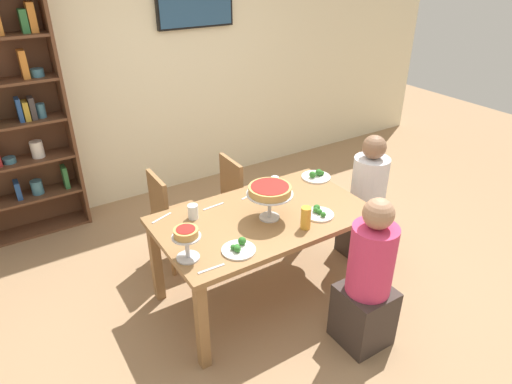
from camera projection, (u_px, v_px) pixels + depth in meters
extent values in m
plane|color=#9E7A56|center=(263.00, 292.00, 3.69)|extent=(12.00, 12.00, 0.00)
cube|color=beige|center=(147.00, 67.00, 4.66)|extent=(8.00, 0.12, 2.80)
cube|color=olive|center=(263.00, 218.00, 3.35)|extent=(1.57, 0.91, 0.04)
cube|color=olive|center=(202.00, 326.00, 2.89)|extent=(0.07, 0.07, 0.70)
cube|color=olive|center=(367.00, 254.00, 3.57)|extent=(0.07, 0.07, 0.70)
cube|color=olive|center=(156.00, 262.00, 3.48)|extent=(0.07, 0.07, 0.70)
cube|color=olive|center=(305.00, 210.00, 4.16)|extent=(0.07, 0.07, 0.70)
cube|color=brown|center=(66.00, 116.00, 4.21)|extent=(0.03, 0.30, 2.20)
cube|color=brown|center=(1.00, 122.00, 4.06)|extent=(1.10, 0.02, 2.20)
cube|color=brown|center=(32.00, 230.00, 4.48)|extent=(1.04, 0.28, 0.02)
cube|color=brown|center=(23.00, 198.00, 4.30)|extent=(1.04, 0.28, 0.02)
cube|color=brown|center=(13.00, 163.00, 4.13)|extent=(1.04, 0.28, 0.02)
cube|color=brown|center=(2.00, 125.00, 3.95)|extent=(1.04, 0.28, 0.02)
cube|color=navy|center=(18.00, 190.00, 4.24)|extent=(0.05, 0.13, 0.17)
cylinder|color=#3D7084|center=(37.00, 187.00, 4.33)|extent=(0.11, 0.11, 0.14)
cube|color=#2D6B38|center=(65.00, 177.00, 4.43)|extent=(0.04, 0.13, 0.22)
cylinder|color=#3D7084|center=(9.00, 160.00, 4.10)|extent=(0.11, 0.11, 0.05)
cylinder|color=silver|center=(37.00, 149.00, 4.19)|extent=(0.11, 0.11, 0.16)
cube|color=navy|center=(19.00, 110.00, 3.97)|extent=(0.04, 0.13, 0.21)
cube|color=#B7932D|center=(26.00, 111.00, 4.00)|extent=(0.05, 0.13, 0.17)
cube|color=#3D3838|center=(32.00, 108.00, 4.02)|extent=(0.05, 0.12, 0.20)
cylinder|color=#3D7084|center=(41.00, 111.00, 4.07)|extent=(0.08, 0.08, 0.13)
cube|color=orange|center=(23.00, 64.00, 3.85)|extent=(0.05, 0.13, 0.24)
cylinder|color=#3D7084|center=(37.00, 73.00, 3.93)|extent=(0.11, 0.11, 0.07)
cube|color=#2D6B38|center=(23.00, 21.00, 3.72)|extent=(0.06, 0.12, 0.19)
cube|color=orange|center=(31.00, 17.00, 3.74)|extent=(0.06, 0.13, 0.24)
cube|color=black|center=(195.00, 4.00, 4.57)|extent=(0.84, 0.05, 0.47)
cube|color=navy|center=(196.00, 4.00, 4.55)|extent=(0.80, 0.01, 0.43)
cube|color=#382D28|center=(363.00, 314.00, 3.15)|extent=(0.34, 0.34, 0.45)
cylinder|color=#D63866|center=(372.00, 260.00, 2.93)|extent=(0.30, 0.30, 0.50)
sphere|color=#A87A5B|center=(378.00, 214.00, 2.76)|extent=(0.20, 0.20, 0.20)
cube|color=#382D28|center=(363.00, 232.00, 4.08)|extent=(0.34, 0.34, 0.45)
cylinder|color=silver|center=(369.00, 185.00, 3.85)|extent=(0.30, 0.30, 0.50)
sphere|color=#846047|center=(374.00, 147.00, 3.68)|extent=(0.20, 0.20, 0.20)
cube|color=olive|center=(249.00, 199.00, 4.19)|extent=(0.40, 0.40, 0.04)
cube|color=olive|center=(231.00, 181.00, 4.00)|extent=(0.04, 0.36, 0.42)
cylinder|color=olive|center=(255.00, 206.00, 4.51)|extent=(0.04, 0.04, 0.41)
cylinder|color=olive|center=(274.00, 222.00, 4.25)|extent=(0.04, 0.04, 0.41)
cylinder|color=olive|center=(224.00, 216.00, 4.35)|extent=(0.04, 0.04, 0.41)
cylinder|color=olive|center=(243.00, 233.00, 4.09)|extent=(0.04, 0.04, 0.41)
cube|color=olive|center=(181.00, 217.00, 3.90)|extent=(0.40, 0.40, 0.04)
cube|color=olive|center=(158.00, 200.00, 3.71)|extent=(0.04, 0.36, 0.42)
cylinder|color=olive|center=(192.00, 224.00, 4.22)|extent=(0.04, 0.04, 0.41)
cylinder|color=olive|center=(209.00, 242.00, 3.96)|extent=(0.04, 0.04, 0.41)
cylinder|color=olive|center=(157.00, 236.00, 4.05)|extent=(0.04, 0.04, 0.41)
cylinder|color=olive|center=(172.00, 255.00, 3.79)|extent=(0.04, 0.04, 0.41)
cylinder|color=silver|center=(269.00, 217.00, 3.30)|extent=(0.15, 0.15, 0.01)
cylinder|color=silver|center=(270.00, 206.00, 3.26)|extent=(0.03, 0.03, 0.19)
cylinder|color=silver|center=(270.00, 194.00, 3.21)|extent=(0.34, 0.34, 0.01)
cylinder|color=tan|center=(270.00, 190.00, 3.19)|extent=(0.31, 0.31, 0.05)
cylinder|color=maroon|center=(270.00, 186.00, 3.18)|extent=(0.27, 0.27, 0.00)
cylinder|color=silver|center=(188.00, 257.00, 2.87)|extent=(0.15, 0.15, 0.01)
cylinder|color=silver|center=(187.00, 247.00, 2.84)|extent=(0.03, 0.03, 0.15)
cylinder|color=silver|center=(186.00, 237.00, 2.80)|extent=(0.19, 0.19, 0.01)
cylinder|color=tan|center=(186.00, 233.00, 2.78)|extent=(0.16, 0.16, 0.05)
cylinder|color=maroon|center=(186.00, 229.00, 2.77)|extent=(0.12, 0.12, 0.00)
cylinder|color=white|center=(316.00, 177.00, 3.88)|extent=(0.25, 0.25, 0.01)
sphere|color=#2D7028|center=(319.00, 172.00, 3.87)|extent=(0.06, 0.06, 0.06)
sphere|color=#2D7028|center=(322.00, 173.00, 3.89)|extent=(0.04, 0.04, 0.04)
sphere|color=#2D7028|center=(312.00, 175.00, 3.84)|extent=(0.06, 0.06, 0.06)
cylinder|color=white|center=(319.00, 214.00, 3.33)|extent=(0.22, 0.22, 0.01)
sphere|color=#2D7028|center=(319.00, 212.00, 3.32)|extent=(0.04, 0.04, 0.04)
sphere|color=#2D7028|center=(317.00, 208.00, 3.35)|extent=(0.05, 0.05, 0.05)
sphere|color=#2D7028|center=(316.00, 210.00, 3.34)|extent=(0.04, 0.04, 0.04)
sphere|color=#2D7028|center=(323.00, 215.00, 3.28)|extent=(0.04, 0.04, 0.04)
cylinder|color=white|center=(239.00, 250.00, 2.94)|extent=(0.23, 0.23, 0.01)
sphere|color=#2D7028|center=(237.00, 249.00, 2.90)|extent=(0.05, 0.05, 0.05)
sphere|color=#2D7028|center=(237.00, 247.00, 2.93)|extent=(0.04, 0.04, 0.04)
sphere|color=#2D7028|center=(233.00, 247.00, 2.93)|extent=(0.04, 0.04, 0.04)
sphere|color=#2D7028|center=(242.00, 241.00, 2.97)|extent=(0.05, 0.05, 0.05)
cylinder|color=gold|center=(306.00, 218.00, 3.15)|extent=(0.07, 0.07, 0.17)
cylinder|color=white|center=(193.00, 212.00, 3.28)|extent=(0.08, 0.08, 0.11)
cylinder|color=white|center=(275.00, 183.00, 3.69)|extent=(0.06, 0.06, 0.10)
cube|color=silver|center=(162.00, 218.00, 3.30)|extent=(0.17, 0.08, 0.00)
cube|color=silver|center=(211.00, 269.00, 2.78)|extent=(0.18, 0.02, 0.00)
cube|color=silver|center=(250.00, 195.00, 3.60)|extent=(0.18, 0.06, 0.00)
cube|color=silver|center=(213.00, 206.00, 3.45)|extent=(0.18, 0.03, 0.00)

